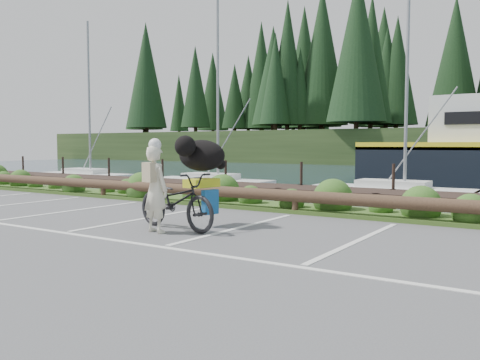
# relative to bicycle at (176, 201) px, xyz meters

# --- Properties ---
(ground) EXTENTS (72.00, 72.00, 0.00)m
(ground) POSITION_rel_bicycle_xyz_m (0.99, -1.15, -0.59)
(ground) COLOR #4D4C4F
(vegetation_strip) EXTENTS (34.00, 1.60, 0.10)m
(vegetation_strip) POSITION_rel_bicycle_xyz_m (0.99, 4.15, -0.54)
(vegetation_strip) COLOR #3D5B21
(vegetation_strip) RESTS_ON ground
(log_rail) EXTENTS (32.00, 0.30, 0.60)m
(log_rail) POSITION_rel_bicycle_xyz_m (0.99, 3.45, -0.59)
(log_rail) COLOR #443021
(log_rail) RESTS_ON ground
(bicycle) EXTENTS (2.34, 1.15, 1.18)m
(bicycle) POSITION_rel_bicycle_xyz_m (0.00, 0.00, 0.00)
(bicycle) COLOR black
(bicycle) RESTS_ON ground
(cyclist) EXTENTS (0.69, 0.51, 1.73)m
(cyclist) POSITION_rel_bicycle_xyz_m (-0.09, -0.52, 0.27)
(cyclist) COLOR beige
(cyclist) RESTS_ON ground
(dog) EXTENTS (0.76, 1.24, 0.67)m
(dog) POSITION_rel_bicycle_xyz_m (0.12, 0.71, 0.92)
(dog) COLOR black
(dog) RESTS_ON bicycle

